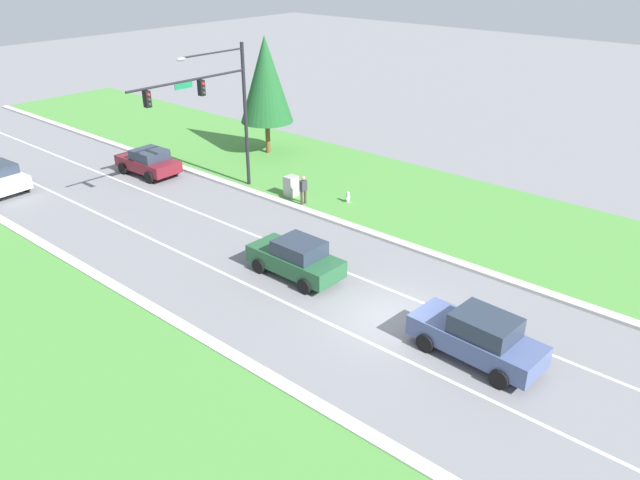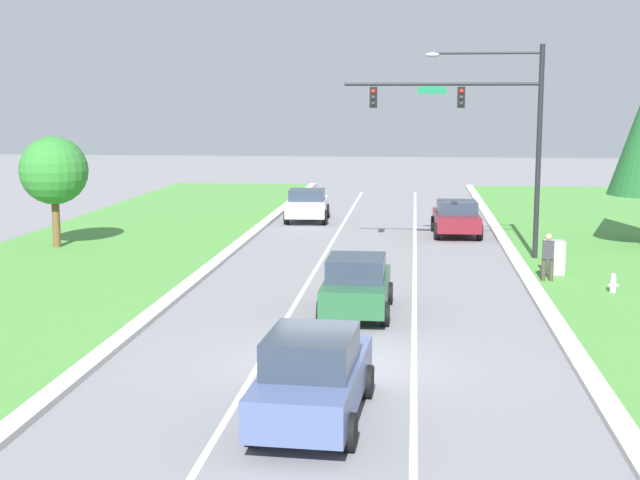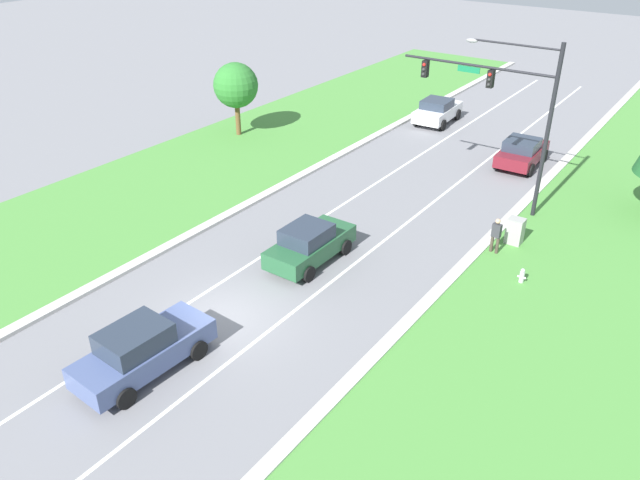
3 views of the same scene
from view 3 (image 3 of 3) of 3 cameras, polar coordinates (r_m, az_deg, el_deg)
The scene contains 16 objects.
ground_plane at distance 23.30m, azimuth -8.82°, elevation -7.19°, with size 160.00×160.00×0.00m, color slate.
curb_strip_right at distance 20.46m, azimuth 3.06°, elevation -12.50°, with size 0.50×90.00×0.15m.
curb_strip_left at distance 26.96m, azimuth -17.63°, elevation -2.70°, with size 0.50×90.00×0.15m.
grass_verge_right at distance 19.06m, azimuth 17.18°, elevation -18.11°, with size 10.00×90.00×0.08m.
grass_verge_left at distance 30.95m, azimuth -23.70°, elevation 0.30°, with size 10.00×90.00×0.08m.
lane_stripe_inner_left at distance 24.40m, azimuth -11.92°, elevation -5.67°, with size 0.14×81.00×0.01m.
lane_stripe_inner_right at distance 22.29m, azimuth -5.41°, elevation -8.81°, with size 0.14×81.00×0.01m.
traffic_signal_mast at distance 30.60m, azimuth 16.69°, elevation 12.26°, with size 7.53×0.41×8.20m.
forest_sedan at distance 26.07m, azimuth -0.95°, elevation -0.34°, with size 2.01×4.35×1.72m.
white_sedan at distance 43.94m, azimuth 10.69°, elevation 11.55°, with size 2.34×4.41×1.66m.
burgundy_sedan at distance 37.66m, azimuth 17.98°, elevation 7.67°, with size 2.24×4.27×1.63m.
slate_blue_sedan at distance 21.03m, azimuth -15.95°, elevation -9.59°, with size 2.17×4.75×1.80m.
utility_cabinet at distance 28.81m, azimuth 17.39°, elevation 0.73°, with size 0.70×0.60×1.26m.
pedestrian at distance 27.65m, azimuth 15.80°, elevation 0.48°, with size 0.40×0.26×1.69m.
fire_hydrant at distance 26.11m, azimuth 17.97°, elevation -3.18°, with size 0.34×0.20×0.70m.
oak_near_left_tree at distance 40.41m, azimuth -7.71°, elevation 13.81°, with size 2.80×2.80×4.67m.
Camera 3 is at (13.64, -13.12, 13.59)m, focal length 35.00 mm.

